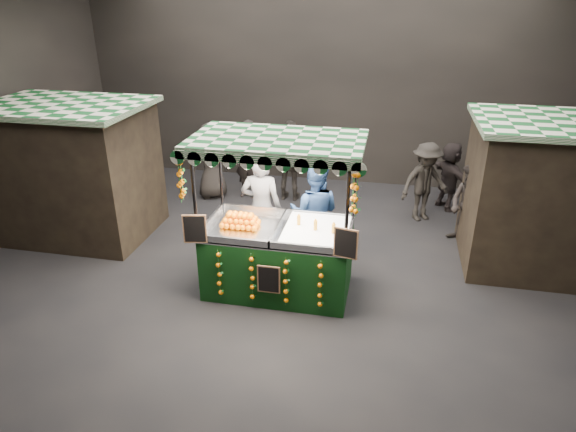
# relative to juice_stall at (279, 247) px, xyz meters

# --- Properties ---
(ground) EXTENTS (12.00, 12.00, 0.00)m
(ground) POSITION_rel_juice_stall_xyz_m (0.03, 0.33, -0.79)
(ground) COLOR black
(ground) RESTS_ON ground
(market_hall) EXTENTS (12.10, 10.10, 5.05)m
(market_hall) POSITION_rel_juice_stall_xyz_m (0.03, 0.33, 2.59)
(market_hall) COLOR black
(market_hall) RESTS_ON ground
(neighbour_stall_left) EXTENTS (3.00, 2.20, 2.60)m
(neighbour_stall_left) POSITION_rel_juice_stall_xyz_m (-4.37, 1.33, 0.51)
(neighbour_stall_left) COLOR black
(neighbour_stall_left) RESTS_ON ground
(neighbour_stall_right) EXTENTS (3.00, 2.20, 2.60)m
(neighbour_stall_right) POSITION_rel_juice_stall_xyz_m (4.43, 1.83, 0.51)
(neighbour_stall_right) COLOR black
(neighbour_stall_right) RESTS_ON ground
(juice_stall) EXTENTS (2.65, 1.56, 2.56)m
(juice_stall) POSITION_rel_juice_stall_xyz_m (0.00, 0.00, 0.00)
(juice_stall) COLOR black
(juice_stall) RESTS_ON ground
(vendor_grey) EXTENTS (0.74, 0.50, 1.98)m
(vendor_grey) POSITION_rel_juice_stall_xyz_m (-0.54, 1.02, 0.20)
(vendor_grey) COLOR slate
(vendor_grey) RESTS_ON ground
(vendor_blue) EXTENTS (0.90, 0.71, 1.85)m
(vendor_blue) POSITION_rel_juice_stall_xyz_m (0.39, 1.12, 0.13)
(vendor_blue) COLOR navy
(vendor_blue) RESTS_ON ground
(shopper_0) EXTENTS (0.70, 0.49, 1.82)m
(shopper_0) POSITION_rel_juice_stall_xyz_m (-1.56, 3.80, 0.12)
(shopper_0) COLOR black
(shopper_0) RESTS_ON ground
(shopper_1) EXTENTS (0.98, 0.98, 1.60)m
(shopper_1) POSITION_rel_juice_stall_xyz_m (3.13, 2.30, 0.01)
(shopper_1) COLOR black
(shopper_1) RESTS_ON ground
(shopper_2) EXTENTS (1.11, 0.51, 1.86)m
(shopper_2) POSITION_rel_juice_stall_xyz_m (-0.59, 3.84, 0.13)
(shopper_2) COLOR #292421
(shopper_2) RESTS_ON ground
(shopper_3) EXTENTS (1.26, 1.10, 1.68)m
(shopper_3) POSITION_rel_juice_stall_xyz_m (2.37, 3.32, 0.05)
(shopper_3) COLOR black
(shopper_3) RESTS_ON ground
(shopper_4) EXTENTS (1.03, 0.93, 1.76)m
(shopper_4) POSITION_rel_juice_stall_xyz_m (-2.42, 3.63, 0.08)
(shopper_4) COLOR #292522
(shopper_4) RESTS_ON ground
(shopper_5) EXTENTS (1.09, 1.44, 1.52)m
(shopper_5) POSITION_rel_juice_stall_xyz_m (2.93, 4.04, -0.04)
(shopper_5) COLOR #2C2423
(shopper_5) RESTS_ON ground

